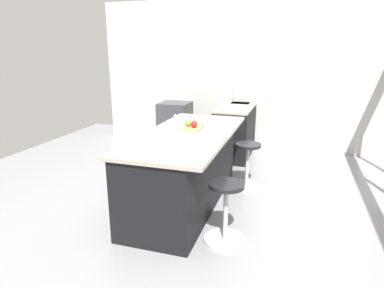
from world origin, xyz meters
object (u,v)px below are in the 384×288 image
(kitchen_island, at_px, (185,168))
(apple_green, at_px, (188,123))
(water_bottle, at_px, (175,132))
(fruit_bowl, at_px, (191,119))
(stool_by_window, at_px, (247,167))
(stool_middle, at_px, (226,214))
(oven_range, at_px, (175,124))
(cutting_board, at_px, (193,128))
(apple_red, at_px, (194,124))

(kitchen_island, xyz_separation_m, apple_green, (-0.25, -0.03, 0.53))
(water_bottle, bearing_deg, fruit_bowl, -171.05)
(stool_by_window, distance_m, stool_middle, 1.48)
(fruit_bowl, bearing_deg, oven_range, -153.34)
(oven_range, xyz_separation_m, fruit_bowl, (1.87, 0.94, 0.54))
(oven_range, xyz_separation_m, kitchen_island, (2.52, 1.06, 0.03))
(stool_middle, height_order, cutting_board, cutting_board)
(water_bottle, relative_size, fruit_bowl, 1.71)
(stool_middle, height_order, apple_green, apple_green)
(oven_range, distance_m, fruit_bowl, 2.17)
(kitchen_island, bearing_deg, fruit_bowl, -169.55)
(apple_red, bearing_deg, cutting_board, -141.64)
(stool_middle, bearing_deg, apple_green, -143.73)
(water_bottle, height_order, fruit_bowl, water_bottle)
(kitchen_island, bearing_deg, water_bottle, 6.94)
(stool_by_window, bearing_deg, kitchen_island, -42.98)
(oven_range, xyz_separation_m, stool_by_window, (1.77, 1.75, -0.13))
(kitchen_island, relative_size, cutting_board, 6.50)
(stool_by_window, bearing_deg, apple_green, -55.71)
(apple_green, relative_size, apple_red, 0.93)
(stool_by_window, xyz_separation_m, fruit_bowl, (0.10, -0.81, 0.67))
(fruit_bowl, bearing_deg, water_bottle, 8.95)
(cutting_board, xyz_separation_m, apple_red, (0.03, 0.02, 0.05))
(kitchen_island, distance_m, stool_by_window, 1.03)
(cutting_board, relative_size, water_bottle, 1.15)
(stool_middle, xyz_separation_m, water_bottle, (-0.26, -0.63, 0.76))
(oven_range, relative_size, stool_by_window, 1.36)
(stool_middle, bearing_deg, stool_by_window, 180.00)
(apple_green, distance_m, apple_red, 0.11)
(kitchen_island, xyz_separation_m, fruit_bowl, (-0.64, -0.12, 0.50))
(cutting_board, height_order, fruit_bowl, fruit_bowl)
(kitchen_island, distance_m, cutting_board, 0.53)
(oven_range, height_order, cutting_board, cutting_board)
(apple_red, distance_m, fruit_bowl, 0.48)
(cutting_board, bearing_deg, stool_middle, 33.93)
(kitchen_island, distance_m, water_bottle, 0.76)
(oven_range, xyz_separation_m, water_bottle, (3.00, 1.12, 0.62))
(cutting_board, height_order, apple_green, apple_green)
(stool_by_window, distance_m, water_bottle, 1.57)
(oven_range, xyz_separation_m, cutting_board, (2.29, 1.10, 0.51))
(cutting_board, bearing_deg, kitchen_island, -9.49)
(stool_middle, bearing_deg, apple_red, -146.22)
(apple_red, distance_m, water_bottle, 0.68)
(kitchen_island, distance_m, fruit_bowl, 0.82)
(stool_middle, relative_size, apple_red, 7.36)
(apple_red, relative_size, fruit_bowl, 0.48)
(stool_middle, relative_size, apple_green, 7.95)
(stool_middle, bearing_deg, oven_range, -151.74)
(kitchen_island, height_order, stool_middle, kitchen_island)
(stool_by_window, xyz_separation_m, apple_red, (0.54, -0.63, 0.70))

